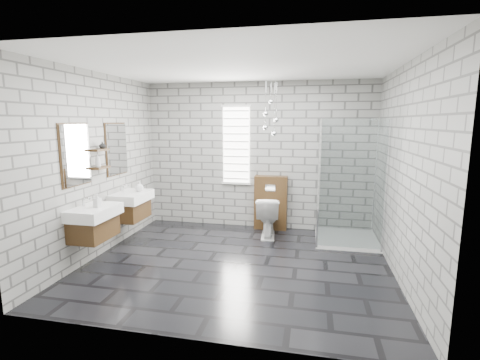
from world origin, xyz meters
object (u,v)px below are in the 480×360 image
(vanity_left, at_px, (92,213))
(vanity_right, at_px, (129,198))
(cistern_panel, at_px, (271,203))
(toilet, at_px, (268,216))
(shower_enclosure, at_px, (342,213))

(vanity_left, xyz_separation_m, vanity_right, (0.00, 1.00, 0.00))
(cistern_panel, xyz_separation_m, toilet, (0.00, -0.42, -0.15))
(vanity_right, height_order, cistern_panel, vanity_right)
(vanity_right, xyz_separation_m, toilet, (2.18, 0.79, -0.40))
(toilet, bearing_deg, shower_enclosure, 170.36)
(cistern_panel, distance_m, shower_enclosure, 1.33)
(vanity_right, distance_m, toilet, 2.35)
(vanity_right, distance_m, shower_enclosure, 3.49)
(cistern_panel, height_order, shower_enclosure, shower_enclosure)
(vanity_right, bearing_deg, vanity_left, -90.00)
(vanity_left, height_order, vanity_right, same)
(vanity_right, relative_size, cistern_panel, 1.57)
(vanity_right, bearing_deg, toilet, 19.85)
(shower_enclosure, bearing_deg, vanity_left, -153.66)
(cistern_panel, xyz_separation_m, shower_enclosure, (1.23, -0.52, 0.00))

